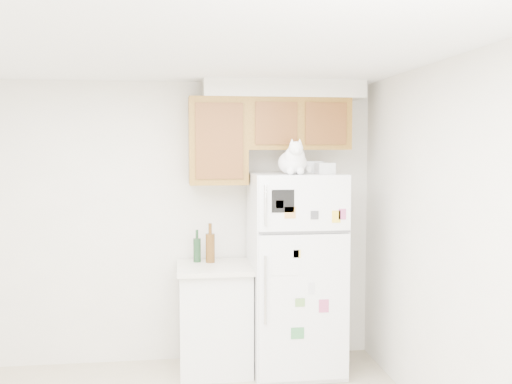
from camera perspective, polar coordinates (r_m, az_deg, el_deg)
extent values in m
cube|color=silver|center=(5.41, -9.04, -2.91)|extent=(3.80, 0.04, 2.50)
cube|color=silver|center=(3.87, 19.80, -5.95)|extent=(0.04, 4.00, 2.50)
cube|color=white|center=(3.42, -10.06, 13.98)|extent=(3.80, 4.00, 0.04)
cube|color=#92601F|center=(5.31, 3.95, 6.46)|extent=(0.90, 0.33, 0.45)
cube|color=#92601F|center=(5.21, -3.65, 4.86)|extent=(0.50, 0.33, 0.75)
cube|color=silver|center=(5.32, 2.60, 9.71)|extent=(1.40, 0.37, 0.15)
cube|color=white|center=(5.20, 3.75, -7.62)|extent=(0.76, 0.72, 1.70)
cube|color=white|center=(4.75, 4.69, -1.13)|extent=(0.74, 0.03, 0.44)
cube|color=white|center=(4.90, 4.63, -10.96)|extent=(0.74, 0.03, 1.19)
cube|color=#59595B|center=(4.77, 4.67, -3.82)|extent=(0.74, 0.03, 0.02)
cylinder|color=silver|center=(4.66, 0.92, -1.28)|extent=(0.02, 0.02, 0.32)
cylinder|color=silver|center=(4.77, 0.91, -9.31)|extent=(0.02, 0.02, 0.55)
cube|color=black|center=(4.69, 2.59, -0.87)|extent=(0.18, 0.00, 0.18)
cube|color=white|center=(4.76, 2.81, -6.28)|extent=(0.22, 0.00, 0.28)
cube|color=#3A8047|center=(4.92, 3.98, -13.27)|extent=(0.11, 0.00, 0.09)
cube|color=gold|center=(4.69, 2.27, -1.18)|extent=(0.06, 0.00, 0.06)
cube|color=#AD4576|center=(4.81, 8.22, -2.10)|extent=(0.06, 0.00, 0.09)
cube|color=yellow|center=(4.80, 7.65, -2.33)|extent=(0.07, 0.00, 0.10)
cube|color=#69974B|center=(4.86, 4.22, -10.46)|extent=(0.08, 0.00, 0.07)
cube|color=gold|center=(4.71, 3.27, -1.98)|extent=(0.09, 0.00, 0.09)
cube|color=#EECA54|center=(4.77, 3.93, -5.90)|extent=(0.06, 0.00, 0.07)
cube|color=#46474B|center=(4.76, 5.60, -2.20)|extent=(0.06, 0.00, 0.07)
cube|color=silver|center=(4.85, 5.31, -9.14)|extent=(0.06, 0.00, 0.10)
cube|color=white|center=(4.83, 4.00, -9.52)|extent=(0.11, 0.00, 0.08)
cube|color=#B44874|center=(4.91, 6.48, -10.73)|extent=(0.08, 0.00, 0.11)
cube|color=white|center=(5.27, -3.94, -12.05)|extent=(0.60, 0.60, 0.88)
cube|color=silver|center=(5.14, -3.95, -7.19)|extent=(0.64, 0.64, 0.04)
ellipsoid|color=white|center=(4.96, 3.49, 2.80)|extent=(0.23, 0.31, 0.20)
ellipsoid|color=white|center=(4.87, 3.70, 3.30)|extent=(0.17, 0.14, 0.19)
sphere|color=white|center=(4.82, 3.82, 4.14)|extent=(0.12, 0.12, 0.12)
cone|color=white|center=(4.81, 3.45, 4.84)|extent=(0.04, 0.04, 0.04)
cone|color=white|center=(4.82, 4.19, 4.84)|extent=(0.04, 0.04, 0.04)
cone|color=#D88C8C|center=(4.81, 3.47, 4.79)|extent=(0.02, 0.02, 0.03)
cone|color=#D88C8C|center=(4.82, 4.20, 4.78)|extent=(0.02, 0.02, 0.03)
sphere|color=white|center=(4.77, 3.93, 3.93)|extent=(0.05, 0.05, 0.05)
sphere|color=white|center=(4.83, 3.30, 2.02)|extent=(0.06, 0.06, 0.06)
sphere|color=white|center=(4.84, 4.24, 2.02)|extent=(0.06, 0.06, 0.06)
cylinder|color=white|center=(5.08, 4.34, 2.12)|extent=(0.14, 0.20, 0.07)
cube|color=white|center=(5.28, 5.46, 2.39)|extent=(0.21, 0.17, 0.10)
cube|color=white|center=(5.11, 6.59, 2.27)|extent=(0.17, 0.13, 0.09)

